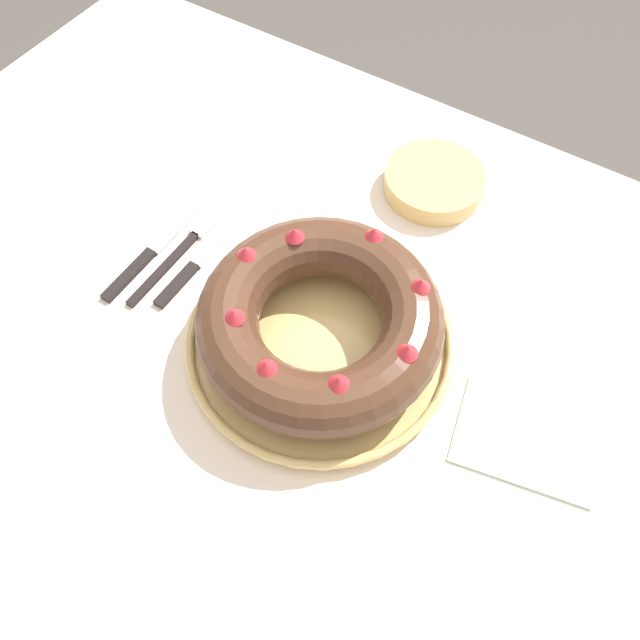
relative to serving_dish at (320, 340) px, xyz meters
The scene contains 9 objects.
ground_plane 0.76m from the serving_dish, 39.24° to the right, with size 8.00×8.00×0.00m, color #4C4742.
dining_table 0.09m from the serving_dish, 39.24° to the right, with size 1.58×1.05×0.75m.
serving_dish is the anchor object (origin of this frame).
bundt_cake 0.05m from the serving_dish, 65.01° to the left, with size 0.30×0.30×0.09m.
fork 0.25m from the serving_dish, behind, with size 0.02×0.20×0.01m.
serving_knife 0.28m from the serving_dish, behind, with size 0.02×0.22×0.01m.
cake_knife 0.22m from the serving_dish, behind, with size 0.02×0.18×0.01m.
side_bowl 0.32m from the serving_dish, 89.97° to the left, with size 0.15×0.15×0.03m, color tan.
napkin 0.28m from the serving_dish, ahead, with size 0.17×0.12×0.00m, color #B2D1B7.
Camera 1 is at (0.19, -0.32, 1.46)m, focal length 35.00 mm.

